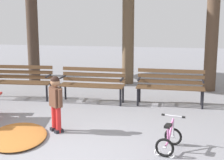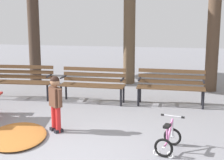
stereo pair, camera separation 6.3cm
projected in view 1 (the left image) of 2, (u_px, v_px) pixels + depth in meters
park_bench_far_left at (21, 79)px, 8.61m from camera, size 1.63×0.57×0.85m
park_bench_left at (92, 82)px, 8.23m from camera, size 1.61×0.47×0.85m
park_bench_right at (170, 84)px, 7.99m from camera, size 1.60×0.47×0.85m
child_standing at (56, 99)px, 6.11m from camera, size 0.32×0.29×1.05m
kids_bicycle at (169, 139)px, 5.30m from camera, size 0.47×0.62×0.54m
leaf_pile at (17, 136)px, 5.90m from camera, size 1.48×1.75×0.07m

